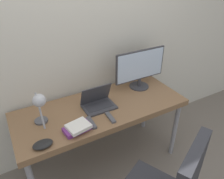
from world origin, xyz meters
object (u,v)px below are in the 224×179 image
(laptop, at_px, (98,103))
(game_controller, at_px, (43,144))
(monitor, at_px, (140,67))
(book_stack, at_px, (78,127))
(desk_lamp, at_px, (40,104))

(laptop, xyz_separation_m, game_controller, (-0.61, -0.27, -0.03))
(monitor, height_order, game_controller, monitor)
(laptop, distance_m, book_stack, 0.38)
(monitor, bearing_deg, game_controller, -161.25)
(laptop, relative_size, book_stack, 1.25)
(laptop, xyz_separation_m, book_stack, (-0.30, -0.23, -0.01))
(desk_lamp, xyz_separation_m, book_stack, (0.24, -0.16, -0.22))
(game_controller, bearing_deg, laptop, 24.25)
(game_controller, bearing_deg, desk_lamp, 73.00)
(book_stack, distance_m, game_controller, 0.31)
(monitor, xyz_separation_m, game_controller, (-1.18, -0.40, -0.22))
(laptop, xyz_separation_m, monitor, (0.58, 0.13, 0.19))
(book_stack, bearing_deg, desk_lamp, 145.79)
(laptop, height_order, game_controller, laptop)
(desk_lamp, relative_size, book_stack, 1.44)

